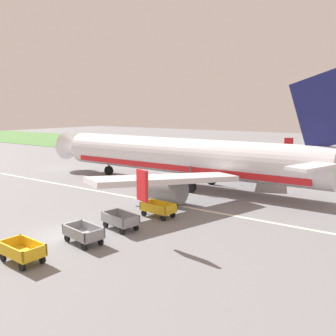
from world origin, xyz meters
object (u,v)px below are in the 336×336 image
baggage_cart_second_in_row (83,234)px  baggage_cart_fourth_in_row (158,209)px  baggage_cart_third_in_row (120,220)px  baggage_cart_nearest (22,251)px  airplane (190,157)px

baggage_cart_second_in_row → baggage_cart_fourth_in_row: size_ratio=1.01×
baggage_cart_third_in_row → baggage_cart_fourth_in_row: (0.44, 3.68, 0.00)m
baggage_cart_nearest → baggage_cart_second_in_row: 3.73m
baggage_cart_nearest → baggage_cart_third_in_row: same height
baggage_cart_nearest → baggage_cart_third_in_row: bearing=84.5°
baggage_cart_nearest → airplane: bearing=96.9°
baggage_cart_second_in_row → baggage_cart_third_in_row: size_ratio=1.00×
airplane → baggage_cart_fourth_in_row: size_ratio=10.44×
baggage_cart_third_in_row → baggage_cart_fourth_in_row: 3.70m
airplane → baggage_cart_third_in_row: airplane is taller
baggage_cart_second_in_row → baggage_cart_fourth_in_row: 6.90m
baggage_cart_nearest → baggage_cart_second_in_row: (0.60, 3.69, 0.00)m
baggage_cart_second_in_row → airplane: bearing=100.2°
baggage_cart_third_in_row → baggage_cart_second_in_row: bearing=-91.2°
baggage_cart_second_in_row → baggage_cart_fourth_in_row: (0.51, 6.88, 0.00)m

